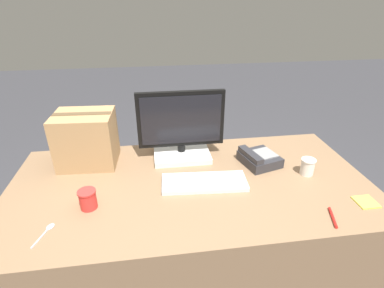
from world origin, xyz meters
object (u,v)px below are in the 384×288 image
(paper_cup_left, at_px, (88,199))
(paper_cup_right, at_px, (308,167))
(pen_marker, at_px, (333,217))
(monitor, at_px, (181,131))
(keyboard, at_px, (204,182))
(spoon, at_px, (47,231))
(cardboard_box, at_px, (86,139))
(desk_phone, at_px, (259,158))
(sticky_note_pad, at_px, (366,202))

(paper_cup_left, xyz_separation_m, paper_cup_right, (1.08, 0.12, -0.00))
(paper_cup_left, xyz_separation_m, pen_marker, (1.03, -0.22, -0.04))
(pen_marker, bearing_deg, monitor, 60.10)
(keyboard, height_order, spoon, keyboard)
(paper_cup_right, xyz_separation_m, pen_marker, (-0.05, -0.34, -0.04))
(paper_cup_right, distance_m, cardboard_box, 1.18)
(spoon, bearing_deg, desk_phone, -50.15)
(paper_cup_left, height_order, sticky_note_pad, paper_cup_left)
(paper_cup_right, bearing_deg, spoon, -168.61)
(spoon, xyz_separation_m, cardboard_box, (0.09, 0.53, 0.14))
(paper_cup_left, distance_m, spoon, 0.20)
(keyboard, height_order, paper_cup_right, paper_cup_right)
(keyboard, height_order, desk_phone, desk_phone)
(paper_cup_left, height_order, cardboard_box, cardboard_box)
(paper_cup_left, bearing_deg, monitor, 41.78)
(monitor, bearing_deg, sticky_note_pad, -35.24)
(spoon, bearing_deg, cardboard_box, 9.73)
(spoon, xyz_separation_m, sticky_note_pad, (1.38, -0.02, 0.00))
(paper_cup_left, relative_size, sticky_note_pad, 0.97)
(desk_phone, xyz_separation_m, pen_marker, (0.16, -0.48, -0.03))
(keyboard, bearing_deg, pen_marker, -29.28)
(paper_cup_right, bearing_deg, keyboard, -178.14)
(paper_cup_right, bearing_deg, sticky_note_pad, -59.59)
(paper_cup_right, xyz_separation_m, sticky_note_pad, (0.15, -0.26, -0.04))
(spoon, distance_m, cardboard_box, 0.56)
(paper_cup_right, xyz_separation_m, cardboard_box, (-1.14, 0.29, 0.10))
(monitor, distance_m, paper_cup_right, 0.70)
(monitor, distance_m, spoon, 0.82)
(paper_cup_right, distance_m, pen_marker, 0.35)
(monitor, distance_m, pen_marker, 0.86)
(desk_phone, distance_m, paper_cup_left, 0.91)
(paper_cup_right, bearing_deg, paper_cup_left, -173.64)
(spoon, distance_m, sticky_note_pad, 1.38)
(pen_marker, xyz_separation_m, sticky_note_pad, (0.21, 0.08, -0.00))
(monitor, height_order, sticky_note_pad, monitor)
(paper_cup_right, height_order, sticky_note_pad, paper_cup_right)
(desk_phone, bearing_deg, paper_cup_right, -48.32)
(paper_cup_left, distance_m, paper_cup_right, 1.09)
(paper_cup_right, relative_size, sticky_note_pad, 0.96)
(monitor, relative_size, paper_cup_right, 5.50)
(paper_cup_left, height_order, paper_cup_right, paper_cup_left)
(monitor, height_order, desk_phone, monitor)
(keyboard, bearing_deg, desk_phone, 28.95)
(sticky_note_pad, bearing_deg, cardboard_box, 157.07)
(desk_phone, height_order, paper_cup_right, paper_cup_right)
(cardboard_box, bearing_deg, keyboard, -26.99)
(monitor, relative_size, desk_phone, 2.05)
(paper_cup_left, bearing_deg, spoon, -138.91)
(desk_phone, bearing_deg, paper_cup_left, -179.26)
(cardboard_box, height_order, pen_marker, cardboard_box)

